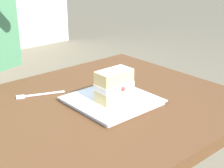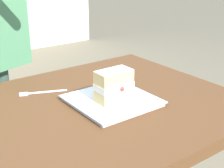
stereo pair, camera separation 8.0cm
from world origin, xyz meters
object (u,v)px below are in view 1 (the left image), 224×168
object	(u,v)px
patio_table	(75,149)
dessert_fork	(37,95)
dessert_plate	(112,101)
cake_slice	(114,85)

from	to	relation	value
patio_table	dessert_fork	xyz separation A→B (m)	(0.02, -0.20, 0.14)
dessert_fork	patio_table	bearing A→B (deg)	95.91
dessert_plate	dessert_fork	xyz separation A→B (m)	(0.16, -0.22, -0.00)
cake_slice	dessert_fork	xyz separation A→B (m)	(0.16, -0.23, -0.06)
dessert_plate	cake_slice	distance (m)	0.06
patio_table	dessert_fork	size ratio (longest dim) A/B	6.96
patio_table	dessert_fork	distance (m)	0.24
cake_slice	patio_table	bearing A→B (deg)	-15.02
patio_table	dessert_plate	size ratio (longest dim) A/B	4.30
patio_table	dessert_plate	bearing A→B (deg)	170.65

